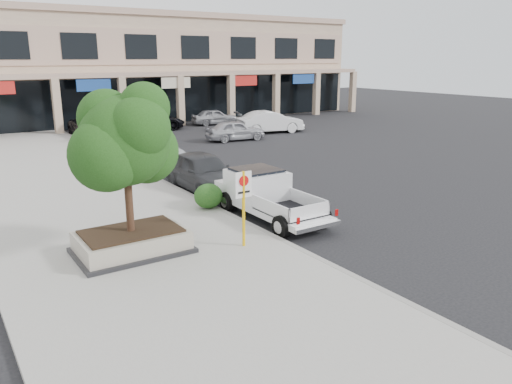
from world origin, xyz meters
TOP-DOWN VIEW (x-y plane):
  - ground at (0.00, 0.00)m, footprint 120.00×120.00m
  - sidewalk at (-5.50, 6.00)m, footprint 8.00×52.00m
  - curb at (-1.55, 6.00)m, footprint 0.20×52.00m
  - strip_mall at (8.00, 33.93)m, footprint 40.55×12.43m
  - planter at (-5.79, 1.17)m, footprint 3.20×2.20m
  - planter_tree at (-5.66, 1.33)m, footprint 2.90×2.55m
  - no_parking_sign at (-2.80, -0.19)m, footprint 0.55×0.09m
  - hedge at (-1.83, 3.86)m, footprint 1.10×0.99m
  - pickup_truck at (-0.35, 1.84)m, footprint 1.99×5.36m
  - curb_car_a at (-0.51, 6.83)m, footprint 1.98×4.91m
  - curb_car_b at (-0.32, 12.88)m, footprint 2.00×4.80m
  - curb_car_c at (-0.17, 18.84)m, footprint 2.55×5.72m
  - curb_car_d at (-0.17, 24.12)m, footprint 2.71×5.74m
  - lot_car_a at (7.71, 17.65)m, footprint 4.31×2.18m
  - lot_car_b at (12.12, 20.47)m, footprint 4.26×2.85m
  - lot_car_c at (12.38, 20.16)m, footprint 5.86×4.05m
  - lot_car_d at (4.70, 25.79)m, footprint 5.82×3.46m
  - lot_car_e at (10.64, 25.86)m, footprint 4.17×2.22m
  - lot_car_f at (11.87, 19.30)m, footprint 5.33×2.74m

SIDE VIEW (x-z plane):
  - ground at x=0.00m, z-range 0.00..0.00m
  - sidewalk at x=-5.50m, z-range 0.00..0.15m
  - curb at x=-1.55m, z-range 0.00..0.15m
  - planter at x=-5.79m, z-range 0.14..0.82m
  - hedge at x=-1.83m, z-range 0.15..1.08m
  - lot_car_b at x=12.12m, z-range 0.00..1.33m
  - lot_car_e at x=10.64m, z-range 0.00..1.35m
  - lot_car_a at x=7.71m, z-range 0.00..1.41m
  - lot_car_d at x=4.70m, z-range 0.00..1.52m
  - curb_car_b at x=-0.32m, z-range 0.00..1.54m
  - lot_car_c at x=12.38m, z-range 0.00..1.58m
  - curb_car_d at x=-0.17m, z-range 0.00..1.59m
  - curb_car_c at x=-0.17m, z-range 0.00..1.63m
  - curb_car_a at x=-0.51m, z-range 0.00..1.67m
  - lot_car_f at x=11.87m, z-range 0.00..1.67m
  - pickup_truck at x=-0.35m, z-range 0.00..1.69m
  - no_parking_sign at x=-2.80m, z-range 0.48..2.78m
  - planter_tree at x=-5.66m, z-range 1.41..5.41m
  - strip_mall at x=8.00m, z-range 0.00..9.50m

